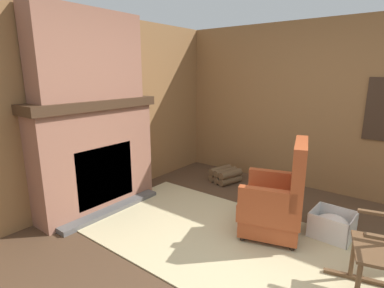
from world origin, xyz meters
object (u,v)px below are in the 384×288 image
firewood_stack (225,175)px  oil_lamp_vase (42,93)px  laundry_basket (332,225)px  armchair (277,202)px  storage_case (114,93)px

firewood_stack → oil_lamp_vase: size_ratio=1.64×
firewood_stack → laundry_basket: laundry_basket is taller
armchair → oil_lamp_vase: bearing=15.1°
firewood_stack → oil_lamp_vase: bearing=-110.2°
firewood_stack → oil_lamp_vase: oil_lamp_vase is taller
armchair → laundry_basket: bearing=-164.7°
laundry_basket → oil_lamp_vase: 3.39m
storage_case → firewood_stack: bearing=58.6°
armchair → laundry_basket: 0.64m
armchair → firewood_stack: armchair is taller
armchair → storage_case: 2.42m
armchair → firewood_stack: size_ratio=2.12×
firewood_stack → armchair: bearing=-39.2°
firewood_stack → oil_lamp_vase: (-0.87, -2.35, 1.40)m
armchair → oil_lamp_vase: 2.75m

